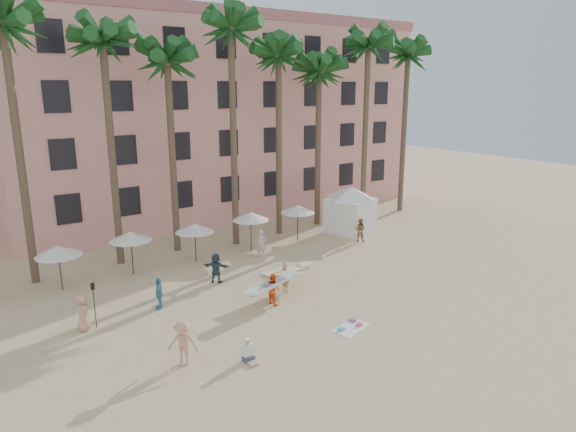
# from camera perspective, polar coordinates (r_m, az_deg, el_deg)

# --- Properties ---
(ground) EXTENTS (120.00, 120.00, 0.00)m
(ground) POSITION_cam_1_polar(r_m,az_deg,el_deg) (23.85, 5.11, -12.90)
(ground) COLOR #D1B789
(ground) RESTS_ON ground
(pink_hotel) EXTENTS (35.00, 14.00, 16.00)m
(pink_hotel) POSITION_cam_1_polar(r_m,az_deg,el_deg) (47.11, -8.57, 10.64)
(pink_hotel) COLOR #F7A396
(pink_hotel) RESTS_ON ground
(palm_row) EXTENTS (44.40, 5.40, 16.30)m
(palm_row) POSITION_cam_1_polar(r_m,az_deg,el_deg) (34.36, -10.58, 17.56)
(palm_row) COLOR brown
(palm_row) RESTS_ON ground
(umbrella_row) EXTENTS (22.50, 2.70, 2.73)m
(umbrella_row) POSITION_cam_1_polar(r_m,az_deg,el_deg) (31.82, -13.61, -1.70)
(umbrella_row) COLOR #332B23
(umbrella_row) RESTS_ON ground
(cabana) EXTENTS (5.55, 5.55, 3.50)m
(cabana) POSITION_cam_1_polar(r_m,az_deg,el_deg) (39.08, 6.96, 1.16)
(cabana) COLOR white
(cabana) RESTS_ON ground
(beach_towel) EXTENTS (2.01, 1.46, 0.14)m
(beach_towel) POSITION_cam_1_polar(r_m,az_deg,el_deg) (24.48, 7.00, -12.11)
(beach_towel) COLOR white
(beach_towel) RESTS_ON ground
(carrier_yellow) EXTENTS (3.12, 1.29, 1.67)m
(carrier_yellow) POSITION_cam_1_polar(r_m,az_deg,el_deg) (27.89, -0.27, -6.54)
(carrier_yellow) COLOR tan
(carrier_yellow) RESTS_ON ground
(carrier_white) EXTENTS (3.32, 1.57, 1.63)m
(carrier_white) POSITION_cam_1_polar(r_m,az_deg,el_deg) (26.40, -1.67, -7.93)
(carrier_white) COLOR #FF531A
(carrier_white) RESTS_ON ground
(beachgoers) EXTENTS (20.69, 10.71, 1.91)m
(beachgoers) POSITION_cam_1_polar(r_m,az_deg,el_deg) (27.39, -7.39, -7.22)
(beachgoers) COLOR teal
(beachgoers) RESTS_ON ground
(paddle) EXTENTS (0.18, 0.04, 2.23)m
(paddle) POSITION_cam_1_polar(r_m,az_deg,el_deg) (25.28, -20.76, -8.67)
(paddle) COLOR black
(paddle) RESTS_ON ground
(seated_man) EXTENTS (0.43, 0.74, 0.96)m
(seated_man) POSITION_cam_1_polar(r_m,az_deg,el_deg) (21.56, -4.39, -15.01)
(seated_man) COLOR #3F3F4C
(seated_man) RESTS_ON ground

